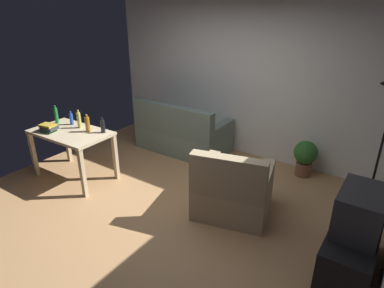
% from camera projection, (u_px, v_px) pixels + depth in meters
% --- Properties ---
extents(ground_plane, '(5.20, 4.40, 0.02)m').
position_uv_depth(ground_plane, '(165.00, 206.00, 4.42)').
color(ground_plane, tan).
extents(wall_rear, '(5.20, 0.10, 2.70)m').
position_uv_depth(wall_rear, '(244.00, 77.00, 5.54)').
color(wall_rear, white).
rests_on(wall_rear, ground_plane).
extents(couch, '(1.61, 0.84, 0.92)m').
position_uv_depth(couch, '(182.00, 134.00, 5.95)').
color(couch, slate).
rests_on(couch, ground_plane).
extents(tv_stand, '(0.44, 1.10, 0.48)m').
position_uv_depth(tv_stand, '(351.00, 250.00, 3.29)').
color(tv_stand, black).
rests_on(tv_stand, ground_plane).
extents(tv, '(0.41, 0.60, 0.44)m').
position_uv_depth(tv, '(361.00, 212.00, 3.10)').
color(tv, '#2D2D33').
rests_on(tv, tv_stand).
extents(desk, '(1.22, 0.73, 0.76)m').
position_uv_depth(desk, '(71.00, 138.00, 4.89)').
color(desk, '#C6B28E').
rests_on(desk, ground_plane).
extents(potted_plant, '(0.36, 0.36, 0.57)m').
position_uv_depth(potted_plant, '(305.00, 156.00, 5.07)').
color(potted_plant, brown).
rests_on(potted_plant, ground_plane).
extents(armchair, '(1.08, 1.03, 0.92)m').
position_uv_depth(armchair, '(232.00, 191.00, 4.16)').
color(armchair, tan).
rests_on(armchair, ground_plane).
extents(bottle_green, '(0.06, 0.06, 0.29)m').
position_uv_depth(bottle_green, '(56.00, 115.00, 5.12)').
color(bottle_green, '#1E722D').
rests_on(bottle_green, desk).
extents(bottle_blue, '(0.05, 0.05, 0.22)m').
position_uv_depth(bottle_blue, '(71.00, 119.00, 5.08)').
color(bottle_blue, '#2347A3').
rests_on(bottle_blue, desk).
extents(bottle_squat, '(0.06, 0.06, 0.28)m').
position_uv_depth(bottle_squat, '(79.00, 120.00, 4.94)').
color(bottle_squat, '#BCB24C').
rests_on(bottle_squat, desk).
extents(bottle_amber, '(0.07, 0.07, 0.26)m').
position_uv_depth(bottle_amber, '(87.00, 124.00, 4.79)').
color(bottle_amber, '#9E6019').
rests_on(bottle_amber, desk).
extents(bottle_dark, '(0.06, 0.06, 0.23)m').
position_uv_depth(bottle_dark, '(103.00, 126.00, 4.77)').
color(bottle_dark, black).
rests_on(bottle_dark, desk).
extents(book_stack, '(0.27, 0.21, 0.11)m').
position_uv_depth(book_stack, '(49.00, 128.00, 4.82)').
color(book_stack, '#236B33').
rests_on(book_stack, desk).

